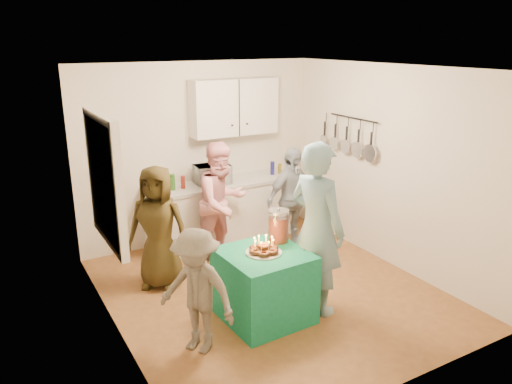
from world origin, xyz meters
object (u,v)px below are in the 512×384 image
punch_jar (278,227)px  man_birthday (317,228)px  counter (222,213)px  woman_back_left (158,227)px  party_table (264,285)px  child_near_left (197,291)px  woman_back_center (222,203)px  microwave (212,174)px  woman_back_right (291,199)px

punch_jar → man_birthday: man_birthday is taller
counter → punch_jar: (-0.27, -1.97, 0.50)m
counter → woman_back_left: (-1.27, -0.89, 0.32)m
party_table → woman_back_left: woman_back_left is taller
counter → child_near_left: size_ratio=1.77×
counter → woman_back_center: (-0.29, -0.61, 0.39)m
woman_back_center → man_birthday: bearing=-93.0°
woman_back_left → child_near_left: 1.46m
party_table → man_birthday: 0.83m
microwave → woman_back_center: bearing=-100.2°
child_near_left → counter: bearing=115.9°
woman_back_left → child_near_left: bearing=-56.3°
man_birthday → woman_back_center: (-0.32, 1.65, -0.13)m
counter → woman_back_left: size_ratio=1.46×
punch_jar → woman_back_right: size_ratio=0.23×
child_near_left → woman_back_center: bearing=114.1°
woman_back_left → child_near_left: woman_back_left is taller
punch_jar → man_birthday: (0.30, -0.29, 0.02)m
woman_back_left → counter: bearing=73.8°
man_birthday → woman_back_left: bearing=29.2°
man_birthday → woman_back_right: size_ratio=1.30×
microwave → child_near_left: size_ratio=0.39×
microwave → woman_back_left: size_ratio=0.33×
counter → party_table: counter is taller
microwave → woman_back_right: size_ratio=0.33×
counter → microwave: bearing=180.0°
woman_back_left → child_near_left: size_ratio=1.21×
party_table → woman_back_center: size_ratio=0.52×
microwave → woman_back_center: size_ratio=0.30×
party_table → punch_jar: (0.29, 0.19, 0.55)m
woman_back_center → woman_back_right: bearing=-19.6°
punch_jar → child_near_left: size_ratio=0.27×
child_near_left → punch_jar: bearing=75.0°
punch_jar → woman_back_right: woman_back_right is taller
man_birthday → woman_back_center: size_ratio=1.17×
counter → microwave: 0.63m
counter → punch_jar: 2.05m
woman_back_right → microwave: bearing=129.6°
party_table → woman_back_center: bearing=80.2°
child_near_left → man_birthday: bearing=59.9°
woman_back_left → party_table: bearing=-21.7°
microwave → punch_jar: microwave is taller
woman_back_right → child_near_left: (-2.14, -1.62, -0.11)m
microwave → man_birthday: 2.27m
woman_back_right → child_near_left: woman_back_right is taller
punch_jar → woman_back_left: (-1.00, 1.08, -0.18)m
woman_back_left → punch_jar: bearing=-8.2°
woman_back_center → child_near_left: 2.06m
punch_jar → child_near_left: 1.23m
party_table → woman_back_right: (1.29, 1.44, 0.35)m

